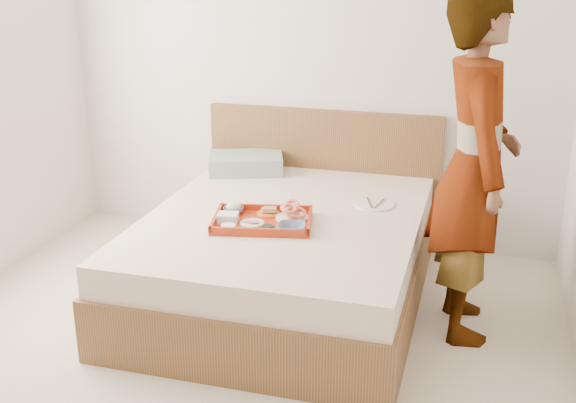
% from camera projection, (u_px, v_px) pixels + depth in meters
% --- Properties ---
extents(ground, '(3.50, 4.00, 0.01)m').
position_uv_depth(ground, '(203.00, 384.00, 3.41)').
color(ground, beige).
rests_on(ground, ground).
extents(wall_back, '(3.50, 0.01, 2.60)m').
position_uv_depth(wall_back, '(308.00, 57.00, 4.79)').
color(wall_back, silver).
rests_on(wall_back, ground).
extents(bed, '(1.65, 2.00, 0.53)m').
position_uv_depth(bed, '(285.00, 256.00, 4.20)').
color(bed, brown).
rests_on(bed, ground).
extents(headboard, '(1.65, 0.06, 0.95)m').
position_uv_depth(headboard, '(322.00, 176.00, 5.01)').
color(headboard, brown).
rests_on(headboard, ground).
extents(pillow, '(0.58, 0.49, 0.12)m').
position_uv_depth(pillow, '(246.00, 163.00, 4.90)').
color(pillow, '#9AAE9B').
rests_on(pillow, bed).
extents(tray, '(0.61, 0.50, 0.05)m').
position_uv_depth(tray, '(263.00, 220.00, 3.95)').
color(tray, '#AD300D').
rests_on(tray, bed).
extents(prawn_plate, '(0.22, 0.22, 0.01)m').
position_uv_depth(prawn_plate, '(292.00, 218.00, 4.00)').
color(prawn_plate, white).
rests_on(prawn_plate, tray).
extents(navy_bowl_big, '(0.18, 0.18, 0.04)m').
position_uv_depth(navy_bowl_big, '(292.00, 228.00, 3.82)').
color(navy_bowl_big, '#1D244B').
rests_on(navy_bowl_big, tray).
extents(sauce_dish, '(0.09, 0.09, 0.03)m').
position_uv_depth(sauce_dish, '(268.00, 229.00, 3.81)').
color(sauce_dish, black).
rests_on(sauce_dish, tray).
extents(meat_plate, '(0.16, 0.16, 0.01)m').
position_uv_depth(meat_plate, '(252.00, 223.00, 3.92)').
color(meat_plate, white).
rests_on(meat_plate, tray).
extents(bread_plate, '(0.16, 0.16, 0.01)m').
position_uv_depth(bread_plate, '(268.00, 213.00, 4.07)').
color(bread_plate, orange).
rests_on(bread_plate, tray).
extents(salad_bowl, '(0.14, 0.14, 0.04)m').
position_uv_depth(salad_bowl, '(233.00, 210.00, 4.08)').
color(salad_bowl, '#1D244B').
rests_on(salad_bowl, tray).
extents(plastic_tub, '(0.13, 0.12, 0.05)m').
position_uv_depth(plastic_tub, '(228.00, 218.00, 3.95)').
color(plastic_tub, silver).
rests_on(plastic_tub, tray).
extents(cheese_round, '(0.09, 0.09, 0.03)m').
position_uv_depth(cheese_round, '(228.00, 227.00, 3.84)').
color(cheese_round, white).
rests_on(cheese_round, tray).
extents(dinner_plate, '(0.24, 0.24, 0.01)m').
position_uv_depth(dinner_plate, '(374.00, 205.00, 4.25)').
color(dinner_plate, white).
rests_on(dinner_plate, bed).
extents(person, '(0.56, 0.75, 1.86)m').
position_uv_depth(person, '(474.00, 167.00, 3.64)').
color(person, silver).
rests_on(person, ground).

